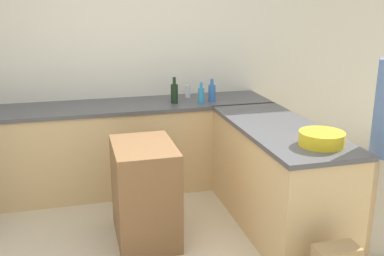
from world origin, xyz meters
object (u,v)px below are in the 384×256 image
(island_table, at_px, (145,192))
(water_bottle_blue, at_px, (212,92))
(wine_bottle_dark, at_px, (174,93))
(dish_soap_bottle, at_px, (201,95))
(vinegar_bottle_clear, at_px, (188,91))
(mixing_bowl, at_px, (322,139))

(island_table, distance_m, water_bottle_blue, 1.48)
(island_table, xyz_separation_m, wine_bottle_dark, (0.49, 1.02, 0.62))
(dish_soap_bottle, relative_size, vinegar_bottle_clear, 1.20)
(wine_bottle_dark, bearing_deg, dish_soap_bottle, -19.94)
(dish_soap_bottle, distance_m, vinegar_bottle_clear, 0.33)
(vinegar_bottle_clear, bearing_deg, wine_bottle_dark, -131.39)
(mixing_bowl, xyz_separation_m, wine_bottle_dark, (-0.77, 1.64, 0.06))
(wine_bottle_dark, bearing_deg, mixing_bowl, -64.81)
(dish_soap_bottle, relative_size, wine_bottle_dark, 0.82)
(wine_bottle_dark, relative_size, water_bottle_blue, 1.15)
(dish_soap_bottle, bearing_deg, island_table, -129.26)
(mixing_bowl, bearing_deg, wine_bottle_dark, 115.19)
(dish_soap_bottle, height_order, wine_bottle_dark, wine_bottle_dark)
(mixing_bowl, height_order, wine_bottle_dark, wine_bottle_dark)
(island_table, height_order, dish_soap_bottle, dish_soap_bottle)
(island_table, xyz_separation_m, dish_soap_bottle, (0.76, 0.93, 0.60))
(island_table, height_order, water_bottle_blue, water_bottle_blue)
(wine_bottle_dark, bearing_deg, island_table, -115.76)
(island_table, distance_m, dish_soap_bottle, 1.34)
(mixing_bowl, height_order, dish_soap_bottle, dish_soap_bottle)
(mixing_bowl, height_order, vinegar_bottle_clear, vinegar_bottle_clear)
(vinegar_bottle_clear, distance_m, water_bottle_blue, 0.32)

